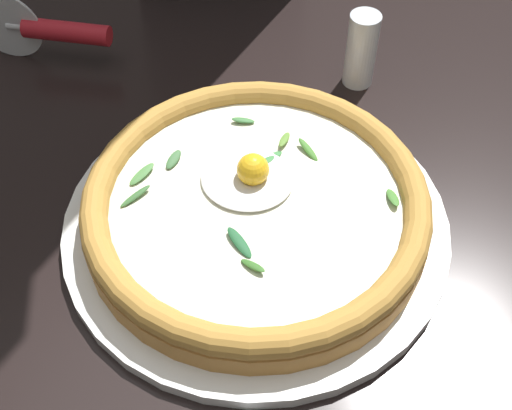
% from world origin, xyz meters
% --- Properties ---
extents(ground_plane, '(2.40, 2.40, 0.03)m').
position_xyz_m(ground_plane, '(0.00, 0.00, -0.01)').
color(ground_plane, black).
rests_on(ground_plane, ground).
extents(pizza_plate, '(0.34, 0.34, 0.01)m').
position_xyz_m(pizza_plate, '(-0.05, -0.04, 0.01)').
color(pizza_plate, white).
rests_on(pizza_plate, ground).
extents(pizza, '(0.30, 0.30, 0.05)m').
position_xyz_m(pizza, '(-0.05, -0.04, 0.03)').
color(pizza, '#C3863F').
rests_on(pizza, pizza_plate).
extents(pizza_cutter, '(0.15, 0.03, 0.08)m').
position_xyz_m(pizza_cutter, '(0.22, -0.22, 0.04)').
color(pizza_cutter, silver).
rests_on(pizza_cutter, ground).
extents(pepper_shaker, '(0.03, 0.03, 0.08)m').
position_xyz_m(pepper_shaker, '(-0.11, -0.26, 0.04)').
color(pepper_shaker, silver).
rests_on(pepper_shaker, ground).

